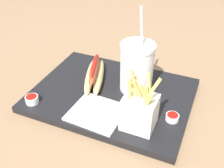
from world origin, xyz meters
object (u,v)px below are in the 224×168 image
Objects in this scene: soda_cup at (137,67)px; fries_basket at (139,111)px; napkin_stack at (96,112)px; ketchup_cup_2 at (32,99)px; ketchup_cup_1 at (172,117)px; hot_dog_1 at (95,74)px.

fries_basket is (0.06, -0.15, -0.03)m from soda_cup.
soda_cup is 1.80× the size of napkin_stack.
napkin_stack is at bearing 9.23° from ketchup_cup_2.
ketchup_cup_1 is at bearing 15.83° from napkin_stack.
ketchup_cup_1 is (0.13, -0.09, -0.06)m from soda_cup.
napkin_stack is (-0.19, -0.05, -0.01)m from ketchup_cup_1.
fries_basket is at bearing -68.13° from soda_cup.
napkin_stack is (0.18, 0.03, -0.01)m from ketchup_cup_2.
hot_dog_1 is 0.15m from napkin_stack.
fries_basket is at bearing 0.66° from napkin_stack.
hot_dog_1 is 5.76× the size of ketchup_cup_1.
fries_basket is 1.10× the size of napkin_stack.
hot_dog_1 reaches higher than ketchup_cup_2.
hot_dog_1 is at bearing 163.00° from ketchup_cup_1.
fries_basket reaches higher than ketchup_cup_1.
soda_cup reaches higher than fries_basket.
napkin_stack is at bearing -62.45° from hot_dog_1.
hot_dog_1 is at bearing 55.34° from ketchup_cup_2.
ketchup_cup_2 is at bearing -170.77° from napkin_stack.
ketchup_cup_2 is (-0.30, -0.03, -0.04)m from fries_basket.
ketchup_cup_1 is 0.20m from napkin_stack.
soda_cup is at bearing 6.29° from hot_dog_1.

